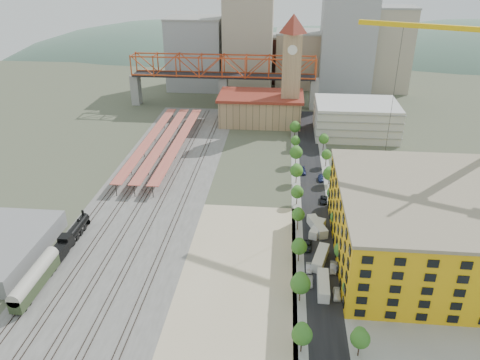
# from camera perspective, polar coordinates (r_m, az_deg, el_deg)

# --- Properties ---
(ground) EXTENTS (400.00, 400.00, 0.00)m
(ground) POSITION_cam_1_polar(r_m,az_deg,el_deg) (142.21, 2.69, -3.74)
(ground) COLOR #474C38
(ground) RESTS_ON ground
(ballast_strip) EXTENTS (36.00, 165.00, 0.06)m
(ballast_strip) POSITION_cam_1_polar(r_m,az_deg,el_deg) (162.80, -9.73, -0.04)
(ballast_strip) COLOR #605E59
(ballast_strip) RESTS_ON ground
(dirt_lot) EXTENTS (28.00, 67.00, 0.06)m
(dirt_lot) POSITION_cam_1_polar(r_m,az_deg,el_deg) (116.17, -0.15, -11.33)
(dirt_lot) COLOR tan
(dirt_lot) RESTS_ON ground
(street_asphalt) EXTENTS (12.00, 170.00, 0.06)m
(street_asphalt) POSITION_cam_1_polar(r_m,az_deg,el_deg) (155.70, 8.88, -1.24)
(street_asphalt) COLOR black
(street_asphalt) RESTS_ON ground
(sidewalk_west) EXTENTS (3.00, 170.00, 0.04)m
(sidewalk_west) POSITION_cam_1_polar(r_m,az_deg,el_deg) (155.42, 6.85, -1.16)
(sidewalk_west) COLOR gray
(sidewalk_west) RESTS_ON ground
(sidewalk_east) EXTENTS (3.00, 170.00, 0.04)m
(sidewalk_east) POSITION_cam_1_polar(r_m,az_deg,el_deg) (156.19, 10.89, -1.32)
(sidewalk_east) COLOR gray
(sidewalk_east) RESTS_ON ground
(construction_pad) EXTENTS (50.00, 90.00, 0.06)m
(construction_pad) POSITION_cam_1_polar(r_m,az_deg,el_deg) (131.37, 22.44, -8.69)
(construction_pad) COLOR gray
(construction_pad) RESTS_ON ground
(rail_tracks) EXTENTS (26.56, 160.00, 0.18)m
(rail_tracks) POSITION_cam_1_polar(r_m,az_deg,el_deg) (163.21, -10.34, 0.02)
(rail_tracks) COLOR #382B23
(rail_tracks) RESTS_ON ground
(platform_canopies) EXTENTS (16.00, 80.00, 4.12)m
(platform_canopies) POSITION_cam_1_polar(r_m,az_deg,el_deg) (186.82, -9.24, 4.81)
(platform_canopies) COLOR #C5674C
(platform_canopies) RESTS_ON ground
(station_hall) EXTENTS (38.00, 24.00, 13.10)m
(station_hall) POSITION_cam_1_polar(r_m,az_deg,el_deg) (215.33, 2.54, 8.74)
(station_hall) COLOR tan
(station_hall) RESTS_ON ground
(clock_tower) EXTENTS (12.00, 12.00, 52.00)m
(clock_tower) POSITION_cam_1_polar(r_m,az_deg,el_deg) (207.68, 6.33, 14.25)
(clock_tower) COLOR tan
(clock_tower) RESTS_ON ground
(parking_garage) EXTENTS (34.00, 26.00, 14.00)m
(parking_garage) POSITION_cam_1_polar(r_m,az_deg,el_deg) (205.91, 13.92, 7.28)
(parking_garage) COLOR silver
(parking_garage) RESTS_ON ground
(truss_bridge) EXTENTS (94.00, 9.60, 25.60)m
(truss_bridge) POSITION_cam_1_polar(r_m,az_deg,el_deg) (236.09, -2.07, 13.36)
(truss_bridge) COLOR gray
(truss_bridge) RESTS_ON ground
(construction_building) EXTENTS (44.60, 50.60, 18.80)m
(construction_building) POSITION_cam_1_polar(r_m,az_deg,el_deg) (125.67, 21.85, -5.15)
(construction_building) COLOR #FEB215
(construction_building) RESTS_ON ground
(street_trees) EXTENTS (15.40, 124.40, 8.00)m
(street_trees) POSITION_cam_1_polar(r_m,az_deg,el_deg) (146.90, 9.05, -3.02)
(street_trees) COLOR #256A1F
(street_trees) RESTS_ON ground
(skyline) EXTENTS (133.00, 46.00, 60.00)m
(skyline) POSITION_cam_1_polar(r_m,az_deg,el_deg) (269.98, 6.09, 15.70)
(skyline) COLOR #9EA0A3
(skyline) RESTS_ON ground
(distant_hills) EXTENTS (647.00, 264.00, 227.00)m
(distant_hills) POSITION_cam_1_polar(r_m,az_deg,el_deg) (413.68, 10.66, 4.28)
(distant_hills) COLOR #4C6B59
(distant_hills) RESTS_ON ground
(locomotive) EXTENTS (2.89, 22.31, 5.58)m
(locomotive) POSITION_cam_1_polar(r_m,az_deg,el_deg) (133.91, -19.86, -6.46)
(locomotive) COLOR black
(locomotive) RESTS_ON ground
(coach) EXTENTS (3.20, 18.59, 5.83)m
(coach) POSITION_cam_1_polar(r_m,az_deg,el_deg) (119.20, -23.72, -10.99)
(coach) COLOR #2C371E
(coach) RESTS_ON ground
(site_trailer_a) EXTENTS (2.89, 9.93, 2.70)m
(site_trailer_a) POSITION_cam_1_polar(r_m,az_deg,el_deg) (112.18, 10.11, -12.53)
(site_trailer_a) COLOR silver
(site_trailer_a) RESTS_ON ground
(site_trailer_b) EXTENTS (5.08, 10.35, 2.74)m
(site_trailer_b) POSITION_cam_1_polar(r_m,az_deg,el_deg) (120.82, 9.78, -9.33)
(site_trailer_b) COLOR silver
(site_trailer_b) RESTS_ON ground
(site_trailer_c) EXTENTS (5.55, 10.02, 2.66)m
(site_trailer_c) POSITION_cam_1_polar(r_m,az_deg,el_deg) (133.44, 9.39, -5.60)
(site_trailer_c) COLOR silver
(site_trailer_c) RESTS_ON ground
(site_trailer_d) EXTENTS (5.17, 9.07, 2.41)m
(site_trailer_d) POSITION_cam_1_polar(r_m,az_deg,el_deg) (132.65, 9.41, -5.88)
(site_trailer_d) COLOR silver
(site_trailer_d) RESTS_ON ground
(car_0) EXTENTS (1.95, 4.25, 1.41)m
(car_0) POSITION_cam_1_polar(r_m,az_deg,el_deg) (113.79, 8.48, -12.16)
(car_0) COLOR silver
(car_0) RESTS_ON ground
(car_1) EXTENTS (1.48, 4.03, 1.32)m
(car_1) POSITION_cam_1_polar(r_m,az_deg,el_deg) (118.16, 8.38, -10.55)
(car_1) COLOR #A9A8AE
(car_1) RESTS_ON ground
(car_2) EXTENTS (2.85, 5.34, 1.43)m
(car_2) POSITION_cam_1_polar(r_m,az_deg,el_deg) (125.84, 8.22, -7.98)
(car_2) COLOR black
(car_2) RESTS_ON ground
(car_3) EXTENTS (2.33, 5.15, 1.47)m
(car_3) POSITION_cam_1_polar(r_m,az_deg,el_deg) (167.06, 7.66, 1.08)
(car_3) COLOR #1B204F
(car_3) RESTS_ON ground
(car_4) EXTENTS (1.95, 4.44, 1.49)m
(car_4) POSITION_cam_1_polar(r_m,az_deg,el_deg) (111.27, 11.73, -13.47)
(car_4) COLOR white
(car_4) RESTS_ON ground
(car_5) EXTENTS (2.18, 4.87, 1.55)m
(car_5) POSITION_cam_1_polar(r_m,az_deg,el_deg) (119.07, 11.30, -10.43)
(car_5) COLOR #97959A
(car_5) RESTS_ON ground
(car_6) EXTENTS (2.73, 5.16, 1.38)m
(car_6) POSITION_cam_1_polar(r_m,az_deg,el_deg) (148.80, 10.18, -2.42)
(car_6) COLOR black
(car_6) RESTS_ON ground
(car_7) EXTENTS (1.96, 4.67, 1.35)m
(car_7) POSITION_cam_1_polar(r_m,az_deg,el_deg) (162.65, 9.82, 0.18)
(car_7) COLOR navy
(car_7) RESTS_ON ground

